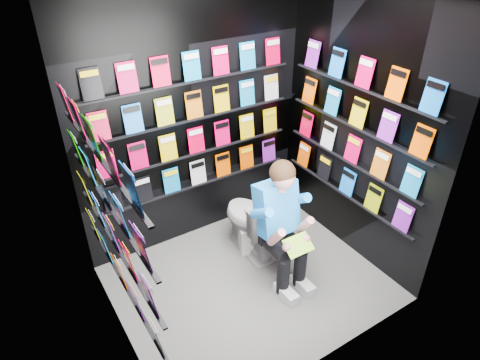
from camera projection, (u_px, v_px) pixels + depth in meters
floor at (249, 283)px, 4.11m from camera, size 2.40×2.40×0.00m
wall_back at (194, 122)px, 4.14m from camera, size 2.40×0.04×2.60m
wall_front at (338, 232)px, 2.71m from camera, size 2.40×0.04×2.60m
wall_left at (103, 213)px, 2.88m from camera, size 0.04×2.00×2.60m
wall_right at (358, 131)px, 3.97m from camera, size 0.04×2.00×2.60m
comics_back at (195, 123)px, 4.12m from camera, size 2.10×0.06×1.37m
comics_left at (107, 211)px, 2.89m from camera, size 0.06×1.70×1.37m
comics_right at (356, 131)px, 3.96m from camera, size 0.06×1.70×1.37m
toilet at (251, 221)px, 4.34m from camera, size 0.43×0.76×0.73m
longbox at (248, 233)px, 4.53m from camera, size 0.33×0.43×0.28m
longbox_lid at (248, 222)px, 4.44m from camera, size 0.35×0.45×0.03m
reader at (275, 208)px, 3.86m from camera, size 0.52×0.75×1.37m
held_comic at (298, 245)px, 3.70m from camera, size 0.26×0.16×0.11m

